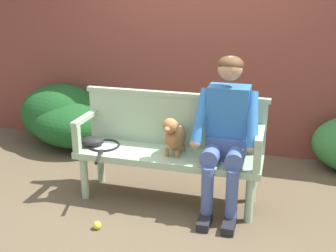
{
  "coord_description": "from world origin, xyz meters",
  "views": [
    {
      "loc": [
        0.91,
        -3.23,
        1.86
      ],
      "look_at": [
        0.0,
        0.0,
        0.71
      ],
      "focal_mm": 43.89,
      "sensor_mm": 36.0,
      "label": 1
    }
  ],
  "objects_px": {
    "person_seated": "(226,129)",
    "dog_on_bench": "(174,136)",
    "garden_bench": "(168,159)",
    "tennis_ball": "(97,225)",
    "baseball_glove": "(92,141)",
    "tennis_racket": "(104,146)"
  },
  "relations": [
    {
      "from": "person_seated",
      "to": "tennis_racket",
      "type": "bearing_deg",
      "value": -178.56
    },
    {
      "from": "tennis_ball",
      "to": "tennis_racket",
      "type": "bearing_deg",
      "value": 107.28
    },
    {
      "from": "dog_on_bench",
      "to": "person_seated",
      "type": "bearing_deg",
      "value": 2.96
    },
    {
      "from": "garden_bench",
      "to": "baseball_glove",
      "type": "height_order",
      "value": "baseball_glove"
    },
    {
      "from": "person_seated",
      "to": "tennis_ball",
      "type": "relative_size",
      "value": 20.19
    },
    {
      "from": "person_seated",
      "to": "garden_bench",
      "type": "bearing_deg",
      "value": 178.98
    },
    {
      "from": "person_seated",
      "to": "dog_on_bench",
      "type": "distance_m",
      "value": 0.45
    },
    {
      "from": "tennis_racket",
      "to": "baseball_glove",
      "type": "distance_m",
      "value": 0.12
    },
    {
      "from": "garden_bench",
      "to": "baseball_glove",
      "type": "distance_m",
      "value": 0.73
    },
    {
      "from": "dog_on_bench",
      "to": "baseball_glove",
      "type": "height_order",
      "value": "dog_on_bench"
    },
    {
      "from": "garden_bench",
      "to": "dog_on_bench",
      "type": "relative_size",
      "value": 4.54
    },
    {
      "from": "tennis_racket",
      "to": "tennis_ball",
      "type": "bearing_deg",
      "value": -72.72
    },
    {
      "from": "garden_bench",
      "to": "tennis_ball",
      "type": "bearing_deg",
      "value": -123.8
    },
    {
      "from": "dog_on_bench",
      "to": "tennis_ball",
      "type": "relative_size",
      "value": 5.49
    },
    {
      "from": "baseball_glove",
      "to": "tennis_ball",
      "type": "bearing_deg",
      "value": -83.29
    },
    {
      "from": "tennis_racket",
      "to": "baseball_glove",
      "type": "xyz_separation_m",
      "value": [
        -0.12,
        0.01,
        0.04
      ]
    },
    {
      "from": "person_seated",
      "to": "tennis_ball",
      "type": "bearing_deg",
      "value": -146.33
    },
    {
      "from": "dog_on_bench",
      "to": "baseball_glove",
      "type": "distance_m",
      "value": 0.79
    },
    {
      "from": "tennis_racket",
      "to": "garden_bench",
      "type": "bearing_deg",
      "value": 3.5
    },
    {
      "from": "person_seated",
      "to": "tennis_ball",
      "type": "xyz_separation_m",
      "value": [
        -0.92,
        -0.61,
        -0.7
      ]
    },
    {
      "from": "person_seated",
      "to": "dog_on_bench",
      "type": "xyz_separation_m",
      "value": [
        -0.44,
        -0.02,
        -0.09
      ]
    },
    {
      "from": "person_seated",
      "to": "baseball_glove",
      "type": "bearing_deg",
      "value": -178.95
    }
  ]
}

